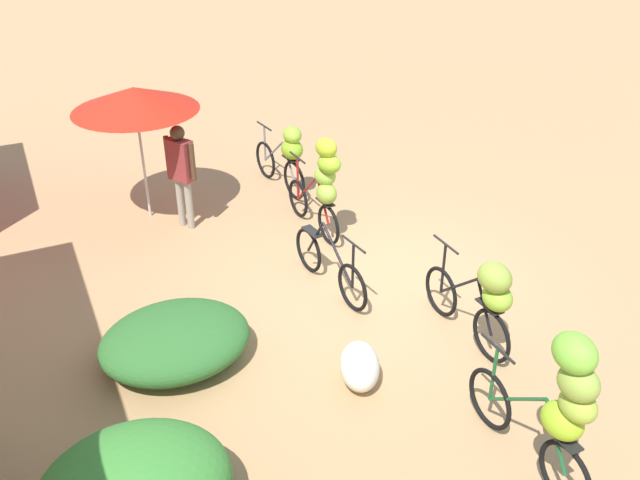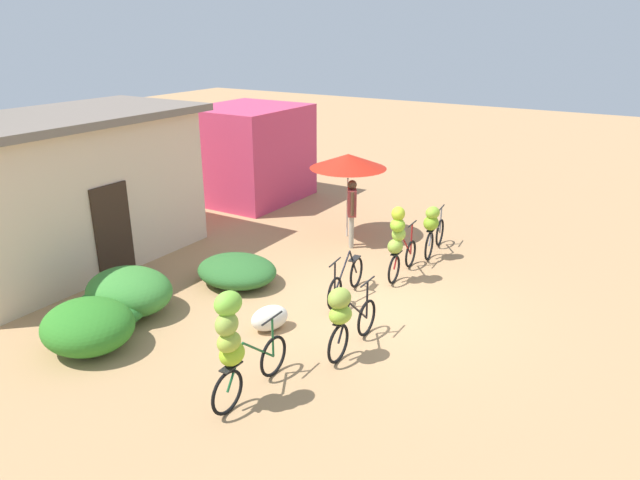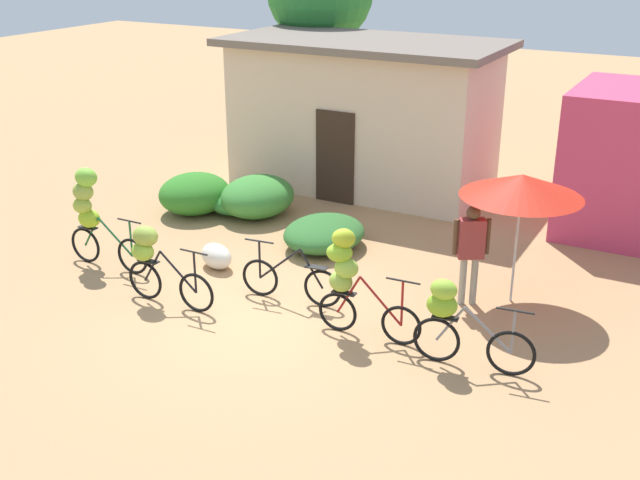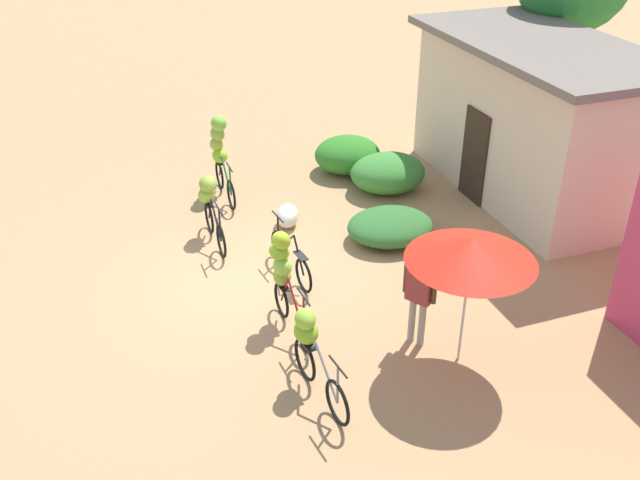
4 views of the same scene
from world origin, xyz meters
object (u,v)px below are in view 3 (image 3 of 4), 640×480
object	(u,v)px
person_vendor	(471,245)
building_low	(363,114)
bicycle_leftmost	(91,210)
bicycle_by_shop	(349,276)
market_umbrella	(522,186)
bicycle_rightmost	(454,316)
bicycle_near_pile	(153,257)
produce_sack	(216,256)
bicycle_center_loaded	(291,281)

from	to	relation	value
person_vendor	building_low	bearing A→B (deg)	131.11
bicycle_leftmost	bicycle_by_shop	bearing A→B (deg)	-1.52
person_vendor	market_umbrella	bearing A→B (deg)	36.94
market_umbrella	bicycle_rightmost	bearing A→B (deg)	-94.18
bicycle_rightmost	bicycle_by_shop	bearing A→B (deg)	175.97
bicycle_near_pile	produce_sack	world-z (taller)	bicycle_near_pile
bicycle_near_pile	produce_sack	bearing A→B (deg)	87.30
bicycle_leftmost	person_vendor	xyz separation A→B (m)	(6.30, 1.63, -0.02)
building_low	bicycle_rightmost	bearing A→B (deg)	-55.49
bicycle_center_loaded	building_low	bearing A→B (deg)	105.22
bicycle_near_pile	bicycle_center_loaded	size ratio (longest dim) A/B	0.96
produce_sack	person_vendor	bearing A→B (deg)	9.75
bicycle_center_loaded	person_vendor	bearing A→B (deg)	26.59
bicycle_rightmost	bicycle_leftmost	bearing A→B (deg)	177.87
building_low	bicycle_leftmost	xyz separation A→B (m)	(-2.16, -6.38, -0.65)
building_low	bicycle_near_pile	size ratio (longest dim) A/B	3.71
bicycle_near_pile	bicycle_rightmost	distance (m)	4.84
market_umbrella	bicycle_rightmost	world-z (taller)	market_umbrella
bicycle_leftmost	bicycle_rightmost	size ratio (longest dim) A/B	1.06
bicycle_leftmost	person_vendor	bearing A→B (deg)	14.54
building_low	person_vendor	world-z (taller)	building_low
bicycle_by_shop	bicycle_rightmost	size ratio (longest dim) A/B	0.98
market_umbrella	produce_sack	world-z (taller)	market_umbrella
building_low	bicycle_rightmost	xyz separation A→B (m)	(4.56, -6.63, -0.95)
person_vendor	bicycle_by_shop	bearing A→B (deg)	-124.61
building_low	produce_sack	world-z (taller)	building_low
bicycle_rightmost	produce_sack	size ratio (longest dim) A/B	2.38
bicycle_near_pile	bicycle_rightmost	world-z (taller)	bicycle_near_pile
produce_sack	person_vendor	distance (m)	4.46
bicycle_by_shop	bicycle_center_loaded	bearing A→B (deg)	158.36
market_umbrella	bicycle_by_shop	bearing A→B (deg)	-129.27
produce_sack	bicycle_by_shop	bearing A→B (deg)	-18.24
bicycle_center_loaded	bicycle_rightmost	distance (m)	3.02
bicycle_by_shop	person_vendor	bearing A→B (deg)	55.39
market_umbrella	bicycle_rightmost	size ratio (longest dim) A/B	1.27
market_umbrella	bicycle_near_pile	bearing A→B (deg)	-151.33
produce_sack	person_vendor	size ratio (longest dim) A/B	0.42
building_low	bicycle_center_loaded	size ratio (longest dim) A/B	3.56
bicycle_by_shop	bicycle_rightmost	world-z (taller)	bicycle_by_shop
bicycle_center_loaded	person_vendor	xyz separation A→B (m)	(2.51, 1.26, 0.66)
building_low	bicycle_near_pile	world-z (taller)	building_low
market_umbrella	bicycle_center_loaded	distance (m)	3.87
bicycle_rightmost	bicycle_near_pile	bearing A→B (deg)	-175.22
building_low	person_vendor	xyz separation A→B (m)	(4.14, -4.75, -0.67)
bicycle_rightmost	building_low	bearing A→B (deg)	124.51
building_low	bicycle_rightmost	world-z (taller)	building_low
bicycle_center_loaded	bicycle_rightmost	bearing A→B (deg)	-12.09
produce_sack	bicycle_center_loaded	bearing A→B (deg)	-15.75
building_low	bicycle_near_pile	bearing A→B (deg)	-92.10
bicycle_by_shop	produce_sack	bearing A→B (deg)	161.76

